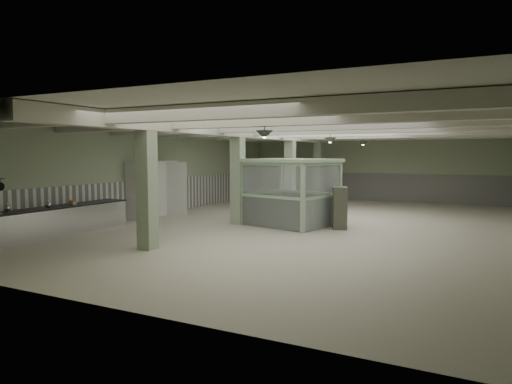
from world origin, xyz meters
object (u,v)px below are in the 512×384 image
at_px(walkin_cooler, 153,188).
at_px(guard_booth, 290,179).
at_px(filing_cabinet, 340,208).
at_px(prep_counter, 56,221).

relative_size(walkin_cooler, guard_booth, 0.73).
bearing_deg(walkin_cooler, filing_cabinet, 2.86).
xyz_separation_m(walkin_cooler, filing_cabinet, (7.77, 0.39, -0.46)).
bearing_deg(walkin_cooler, prep_counter, -89.01).
height_order(guard_booth, filing_cabinet, guard_booth).
bearing_deg(guard_booth, walkin_cooler, -161.12).
relative_size(walkin_cooler, filing_cabinet, 1.78).
bearing_deg(prep_counter, filing_cabinet, 34.33).
height_order(walkin_cooler, guard_booth, guard_booth).
bearing_deg(filing_cabinet, prep_counter, -166.48).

